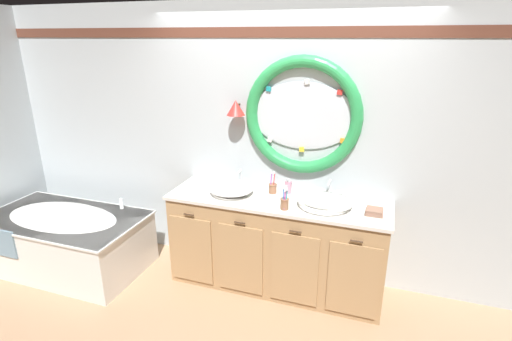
% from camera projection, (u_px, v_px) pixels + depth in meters
% --- Properties ---
extents(ground_plane, '(14.00, 14.00, 0.00)m').
position_uv_depth(ground_plane, '(264.00, 298.00, 3.57)').
color(ground_plane, tan).
extents(back_wall_assembly, '(6.40, 0.26, 2.60)m').
position_uv_depth(back_wall_assembly, '(285.00, 143.00, 3.65)').
color(back_wall_assembly, silver).
rests_on(back_wall_assembly, ground_plane).
extents(vanity_counter, '(2.01, 0.62, 0.90)m').
position_uv_depth(vanity_counter, '(276.00, 242.00, 3.64)').
color(vanity_counter, tan).
rests_on(vanity_counter, ground_plane).
extents(bathtub, '(1.62, 0.89, 0.67)m').
position_uv_depth(bathtub, '(66.00, 236.00, 3.97)').
color(bathtub, white).
rests_on(bathtub, ground_plane).
extents(sink_basin_left, '(0.41, 0.41, 0.11)m').
position_uv_depth(sink_basin_left, '(231.00, 188.00, 3.58)').
color(sink_basin_left, white).
rests_on(sink_basin_left, vanity_counter).
extents(sink_basin_right, '(0.48, 0.48, 0.10)m').
position_uv_depth(sink_basin_right, '(325.00, 201.00, 3.32)').
color(sink_basin_right, white).
rests_on(sink_basin_right, vanity_counter).
extents(faucet_set_left, '(0.22, 0.12, 0.16)m').
position_uv_depth(faucet_set_left, '(241.00, 179.00, 3.79)').
color(faucet_set_left, silver).
rests_on(faucet_set_left, vanity_counter).
extents(faucet_set_right, '(0.24, 0.14, 0.17)m').
position_uv_depth(faucet_set_right, '(329.00, 190.00, 3.52)').
color(faucet_set_right, silver).
rests_on(faucet_set_right, vanity_counter).
extents(toothbrush_holder_left, '(0.08, 0.08, 0.22)m').
position_uv_depth(toothbrush_holder_left, '(273.00, 188.00, 3.61)').
color(toothbrush_holder_left, '#996647').
rests_on(toothbrush_holder_left, vanity_counter).
extents(toothbrush_holder_right, '(0.08, 0.08, 0.21)m').
position_uv_depth(toothbrush_holder_right, '(285.00, 203.00, 3.26)').
color(toothbrush_holder_right, '#996647').
rests_on(toothbrush_holder_right, vanity_counter).
extents(soap_dispenser, '(0.06, 0.07, 0.14)m').
position_uv_depth(soap_dispenser, '(288.00, 187.00, 3.60)').
color(soap_dispenser, pink).
rests_on(soap_dispenser, vanity_counter).
extents(folded_hand_towel, '(0.14, 0.14, 0.05)m').
position_uv_depth(folded_hand_towel, '(374.00, 212.00, 3.18)').
color(folded_hand_towel, '#936B56').
rests_on(folded_hand_towel, vanity_counter).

